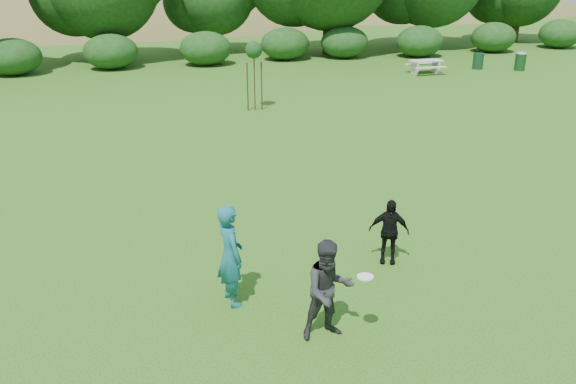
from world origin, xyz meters
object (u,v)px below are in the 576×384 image
object	(u,v)px
sapling	(254,52)
trash_can_near	(478,61)
player_teal	(230,255)
player_grey	(329,290)
player_black	(389,231)
trash_can_lidded	(520,61)
picnic_table	(426,64)

from	to	relation	value
sapling	trash_can_near	bearing A→B (deg)	21.68
player_teal	player_grey	bearing A→B (deg)	-147.37
player_teal	sapling	size ratio (longest dim) A/B	0.69
player_black	trash_can_lidded	distance (m)	24.69
trash_can_near	trash_can_lidded	xyz separation A→B (m)	(2.05, -1.07, 0.09)
sapling	picnic_table	xyz separation A→B (m)	(10.92, 5.30, -1.90)
player_teal	sapling	xyz separation A→B (m)	(3.64, 13.89, 1.44)
player_black	trash_can_near	bearing A→B (deg)	77.07
player_teal	player_black	size ratio (longest dim) A/B	1.39
sapling	picnic_table	bearing A→B (deg)	25.89
player_black	trash_can_near	distance (m)	24.17
picnic_table	player_black	bearing A→B (deg)	-120.86
player_teal	trash_can_near	world-z (taller)	player_teal
player_teal	picnic_table	size ratio (longest dim) A/B	1.09
player_black	player_grey	bearing A→B (deg)	-110.63
player_grey	picnic_table	xyz separation A→B (m)	(13.19, 20.65, -0.37)
player_grey	sapling	xyz separation A→B (m)	(2.27, 15.35, 1.53)
sapling	trash_can_lidded	xyz separation A→B (m)	(16.63, 4.73, -1.88)
picnic_table	trash_can_lidded	bearing A→B (deg)	-5.66
trash_can_lidded	player_black	bearing A→B (deg)	-133.01
player_grey	sapling	size ratio (longest dim) A/B	0.63
player_black	trash_can_lidded	bearing A→B (deg)	71.79
trash_can_near	picnic_table	distance (m)	3.70
player_grey	player_black	size ratio (longest dim) A/B	1.26
player_grey	trash_can_lidded	bearing A→B (deg)	45.68
player_teal	trash_can_lidded	size ratio (longest dim) A/B	1.87
picnic_table	sapling	bearing A→B (deg)	-154.11
sapling	player_black	bearing A→B (deg)	-90.91
player_grey	picnic_table	distance (m)	24.50
trash_can_near	picnic_table	world-z (taller)	trash_can_near
player_teal	sapling	world-z (taller)	sapling
player_grey	trash_can_near	world-z (taller)	player_grey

